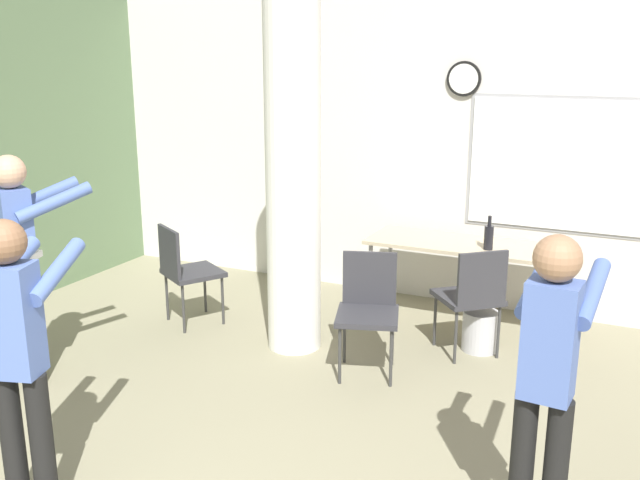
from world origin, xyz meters
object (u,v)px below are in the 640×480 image
Objects in this scene: folding_table at (467,249)px; chair_near_pillar at (185,267)px; person_watching_back at (22,253)px; person_playing_side at (548,369)px; bottle_on_table at (489,237)px; chair_table_front at (368,305)px; chair_table_right at (473,293)px; person_playing_front at (19,347)px.

chair_near_pillar reaches higher than folding_table.
person_playing_side is at bearing -3.68° from person_watching_back.
folding_table is 3.46m from person_watching_back.
bottle_on_table reaches higher than chair_table_front.
person_playing_side is (1.43, -1.43, 0.39)m from chair_table_front.
chair_near_pillar is (-2.16, -1.02, -0.16)m from folding_table.
person_playing_side reaches higher than chair_table_right.
bottle_on_table is at bearing 60.38° from chair_table_front.
bottle_on_table is (0.20, -0.12, 0.16)m from folding_table.
chair_near_pillar is at bearing 173.86° from chair_table_front.
person_watching_back is (-2.68, -1.78, 0.45)m from chair_table_right.
person_playing_side is (1.02, -2.63, 0.23)m from folding_table.
folding_table is at bearing 44.15° from person_watching_back.
folding_table is 2.39m from chair_near_pillar.
chair_near_pillar and chair_table_front have the same top height.
person_playing_front reaches higher than chair_table_front.
person_playing_side is 2.50m from person_playing_front.
bottle_on_table is at bearing 108.02° from person_playing_side.
person_playing_side reaches higher than bottle_on_table.
folding_table is 1.90× the size of chair_table_front.
person_watching_back reaches higher than folding_table.
bottle_on_table is at bearing 40.46° from person_watching_back.
person_watching_back is (-0.32, -1.39, 0.45)m from chair_near_pillar.
folding_table is at bearing 148.86° from bottle_on_table.
chair_table_front is (-0.62, -1.08, -0.32)m from bottle_on_table.
chair_table_right is 0.53× the size of person_watching_back.
chair_near_pillar is at bearing 108.48° from person_playing_front.
bottle_on_table is 0.18× the size of person_playing_side.
chair_near_pillar is 3.58m from person_playing_side.
person_playing_side is at bearing -26.96° from chair_near_pillar.
bottle_on_table is at bearing 20.80° from chair_near_pillar.
person_playing_side is (3.17, -1.61, 0.39)m from chair_near_pillar.
bottle_on_table is 2.64m from person_playing_side.
person_watching_back reaches higher than chair_near_pillar.
person_playing_front is at bearing -110.86° from folding_table.
person_playing_front is at bearing -43.35° from person_watching_back.
person_playing_front reaches higher than folding_table.
person_playing_front is at bearing -114.43° from bottle_on_table.
chair_table_front is at bearing 135.10° from person_playing_side.
chair_table_right is at bearing 9.41° from chair_near_pillar.
chair_table_right is 3.25m from person_watching_back.
bottle_on_table is 1.29m from chair_table_front.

